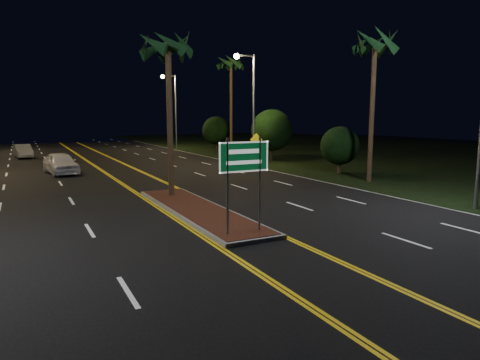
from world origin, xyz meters
TOP-DOWN VIEW (x-y plane):
  - ground at (0.00, 0.00)m, footprint 120.00×120.00m
  - grass_right at (30.00, 25.00)m, footprint 40.00×110.00m
  - median_island at (0.00, 7.00)m, footprint 2.25×10.25m
  - highway_sign at (0.00, 2.80)m, footprint 1.80×0.08m
  - streetlight_right_mid at (10.61, 22.00)m, footprint 1.91×0.44m
  - streetlight_right_far at (10.61, 42.00)m, footprint 1.91×0.44m
  - palm_median at (0.00, 10.50)m, footprint 2.40×2.40m
  - palm_right_near at (12.50, 10.00)m, footprint 2.40×2.40m
  - palm_right_far at (12.80, 30.00)m, footprint 2.40×2.40m
  - shrub_near at (13.50, 14.00)m, footprint 2.70×2.70m
  - shrub_mid at (14.00, 24.00)m, footprint 3.78×3.78m
  - shrub_far at (13.80, 36.00)m, footprint 3.24×3.24m
  - car_near at (-4.07, 22.68)m, footprint 2.98×5.55m
  - car_far at (-6.32, 36.84)m, footprint 2.43×4.71m
  - warning_sign at (10.80, 21.17)m, footprint 1.10×0.09m

SIDE VIEW (x-z plane):
  - ground at x=0.00m, z-range 0.00..0.00m
  - grass_right at x=30.00m, z-range 0.00..0.01m
  - median_island at x=0.00m, z-range 0.00..0.17m
  - car_far at x=-6.32m, z-range 0.00..1.51m
  - car_near at x=-4.07m, z-range 0.00..1.76m
  - warning_sign at x=10.80m, z-range 0.41..3.03m
  - shrub_near at x=13.50m, z-range 0.30..3.60m
  - shrub_far at x=13.80m, z-range 0.36..4.32m
  - highway_sign at x=0.00m, z-range 0.80..4.00m
  - shrub_mid at x=14.00m, z-range 0.42..5.04m
  - streetlight_right_mid at x=10.61m, z-range 1.16..10.16m
  - streetlight_right_far at x=10.61m, z-range 1.16..10.16m
  - palm_median at x=0.00m, z-range 3.13..11.43m
  - palm_right_near at x=12.50m, z-range 3.56..12.86m
  - palm_right_far at x=12.80m, z-range 3.99..14.29m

